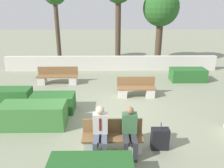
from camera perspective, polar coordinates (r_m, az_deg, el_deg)
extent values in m
plane|color=gray|center=(8.11, 0.13, -7.20)|extent=(60.00, 60.00, 0.00)
cube|color=beige|center=(13.15, -0.27, 5.46)|extent=(12.57, 0.30, 0.86)
cube|color=brown|center=(5.92, 0.15, -13.85)|extent=(1.61, 0.44, 0.05)
cube|color=brown|center=(6.01, 0.12, -10.78)|extent=(1.61, 0.04, 0.40)
cube|color=beige|center=(6.06, -5.48, -15.50)|extent=(0.36, 0.40, 0.37)
cube|color=beige|center=(6.07, 5.77, -15.40)|extent=(0.36, 0.40, 0.37)
cube|color=brown|center=(9.28, 6.41, -1.06)|extent=(1.63, 0.44, 0.05)
cube|color=brown|center=(9.43, 6.28, 0.74)|extent=(1.63, 0.04, 0.40)
cube|color=beige|center=(9.30, 2.78, -2.30)|extent=(0.36, 0.40, 0.37)
cube|color=beige|center=(9.45, 9.88, -2.23)|extent=(0.36, 0.40, 0.37)
cube|color=brown|center=(11.10, -14.11, 1.97)|extent=(2.00, 0.44, 0.05)
cube|color=brown|center=(11.26, -13.94, 3.43)|extent=(2.00, 0.04, 0.40)
cube|color=beige|center=(11.37, -17.80, 0.90)|extent=(0.36, 0.40, 0.37)
cube|color=beige|center=(11.02, -10.13, 0.97)|extent=(0.36, 0.40, 0.37)
cube|color=#515B70|center=(5.70, -4.12, -14.26)|extent=(0.14, 0.46, 0.13)
cube|color=#515B70|center=(5.70, -2.05, -14.27)|extent=(0.14, 0.46, 0.13)
cube|color=#515B70|center=(5.64, -4.41, -17.34)|extent=(0.11, 0.11, 0.55)
cube|color=#515B70|center=(5.63, -1.85, -17.36)|extent=(0.11, 0.11, 0.55)
cube|color=beige|center=(5.73, -3.06, -10.14)|extent=(0.38, 0.22, 0.54)
sphere|color=beige|center=(5.53, -3.14, -6.83)|extent=(0.22, 0.22, 0.22)
cube|color=maroon|center=(5.62, -3.11, -10.55)|extent=(0.06, 0.01, 0.35)
cube|color=#333338|center=(5.71, 3.69, -14.20)|extent=(0.14, 0.46, 0.13)
cube|color=#333338|center=(5.73, 5.75, -14.15)|extent=(0.14, 0.46, 0.13)
cube|color=#333338|center=(5.64, 3.61, -17.29)|extent=(0.11, 0.11, 0.55)
cube|color=#333338|center=(5.67, 6.15, -17.21)|extent=(0.11, 0.11, 0.55)
cube|color=#3D6B42|center=(5.74, 4.59, -10.07)|extent=(0.38, 0.22, 0.54)
sphere|color=#936B4C|center=(5.55, 4.71, -6.87)|extent=(0.20, 0.20, 0.20)
cube|color=#3D7A38|center=(7.44, -19.77, -7.68)|extent=(2.03, 0.82, 0.79)
cube|color=#286028|center=(8.31, -15.11, -4.77)|extent=(1.55, 0.82, 0.65)
cube|color=#286028|center=(9.45, -24.38, -2.93)|extent=(1.37, 0.71, 0.63)
cube|color=#286028|center=(11.92, 19.19, 2.29)|extent=(1.76, 0.84, 0.65)
cube|color=black|center=(6.19, 12.41, -13.80)|extent=(0.47, 0.24, 0.60)
cylinder|color=#333338|center=(5.98, 12.69, -10.57)|extent=(0.02, 0.02, 0.20)
cylinder|color=#473828|center=(14.92, -14.00, 12.83)|extent=(0.28, 0.28, 4.05)
cylinder|color=#473828|center=(14.47, 1.57, 13.49)|extent=(0.35, 0.35, 4.20)
cylinder|color=#473828|center=(15.13, 12.08, 10.91)|extent=(0.43, 0.43, 2.93)
sphere|color=#285B23|center=(14.97, 12.68, 18.85)|extent=(2.30, 2.30, 2.30)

